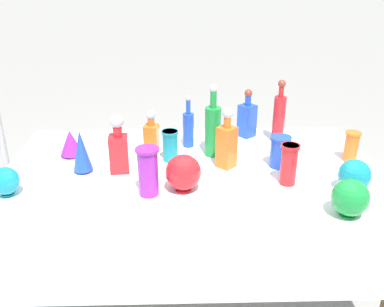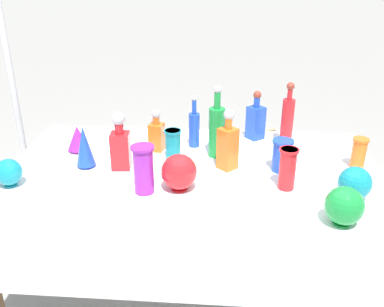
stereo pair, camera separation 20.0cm
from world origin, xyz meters
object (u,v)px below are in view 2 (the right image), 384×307
(slender_vase_4, at_px, (282,154))
(fluted_vase_0, at_px, (84,146))
(tall_bottle_2, at_px, (194,128))
(round_bowl_0, at_px, (355,183))
(round_bowl_3, at_px, (9,172))
(square_decanter_2, at_px, (228,145))
(round_bowl_2, at_px, (344,206))
(square_decanter_1, at_px, (120,145))
(slender_vase_0, at_px, (173,144))
(slender_vase_3, at_px, (359,152))
(cardboard_box_behind_right, at_px, (247,161))
(square_decanter_3, at_px, (256,120))
(tall_bottle_0, at_px, (217,130))
(canopy_pole, at_px, (10,70))
(round_bowl_1, at_px, (179,172))
(tall_bottle_1, at_px, (287,120))
(square_decanter_0, at_px, (157,133))
(fluted_vase_1, at_px, (78,138))
(slender_vase_2, at_px, (288,167))
(slender_vase_1, at_px, (144,168))
(cardboard_box_behind_left, at_px, (213,183))

(slender_vase_4, relative_size, fluted_vase_0, 0.75)
(tall_bottle_2, relative_size, slender_vase_4, 1.80)
(round_bowl_0, distance_m, round_bowl_3, 1.60)
(square_decanter_2, bearing_deg, round_bowl_2, -45.72)
(square_decanter_1, height_order, slender_vase_0, square_decanter_1)
(tall_bottle_2, distance_m, slender_vase_3, 0.89)
(tall_bottle_2, distance_m, cardboard_box_behind_right, 1.32)
(square_decanter_3, height_order, round_bowl_0, square_decanter_3)
(tall_bottle_0, height_order, square_decanter_3, tall_bottle_0)
(round_bowl_2, xyz_separation_m, canopy_pole, (-1.95, 1.23, 0.23))
(square_decanter_1, distance_m, slender_vase_0, 0.29)
(slender_vase_4, bearing_deg, round_bowl_1, -154.66)
(tall_bottle_1, xyz_separation_m, slender_vase_0, (-0.63, -0.25, -0.07))
(square_decanter_0, xyz_separation_m, round_bowl_3, (-0.64, -0.47, -0.03))
(round_bowl_2, bearing_deg, round_bowl_1, 160.99)
(fluted_vase_1, bearing_deg, fluted_vase_0, -62.40)
(tall_bottle_0, bearing_deg, square_decanter_2, -68.11)
(square_decanter_3, xyz_separation_m, round_bowl_3, (-1.20, -0.69, -0.04))
(slender_vase_2, bearing_deg, slender_vase_1, -172.65)
(square_decanter_2, height_order, slender_vase_1, square_decanter_2)
(fluted_vase_0, bearing_deg, slender_vase_2, -8.69)
(tall_bottle_0, height_order, tall_bottle_2, tall_bottle_0)
(fluted_vase_1, xyz_separation_m, canopy_pole, (-0.64, 0.59, 0.23))
(tall_bottle_0, distance_m, cardboard_box_behind_right, 1.42)
(tall_bottle_2, bearing_deg, canopy_pole, 159.79)
(canopy_pole, bearing_deg, cardboard_box_behind_left, 10.05)
(slender_vase_0, xyz_separation_m, cardboard_box_behind_left, (0.21, 0.91, -0.72))
(tall_bottle_1, height_order, square_decanter_0, tall_bottle_1)
(cardboard_box_behind_left, bearing_deg, slender_vase_4, -70.01)
(slender_vase_0, distance_m, cardboard_box_behind_left, 1.18)
(tall_bottle_2, bearing_deg, cardboard_box_behind_left, 81.74)
(slender_vase_1, xyz_separation_m, round_bowl_2, (0.86, -0.20, -0.04))
(round_bowl_3, bearing_deg, round_bowl_1, 1.82)
(cardboard_box_behind_left, xyz_separation_m, cardboard_box_behind_right, (0.27, 0.34, 0.04))
(square_decanter_0, xyz_separation_m, fluted_vase_1, (-0.44, -0.04, -0.02))
(fluted_vase_0, xyz_separation_m, round_bowl_2, (1.21, -0.45, -0.03))
(tall_bottle_2, height_order, slender_vase_2, tall_bottle_2)
(fluted_vase_1, bearing_deg, tall_bottle_1, 8.37)
(fluted_vase_1, distance_m, round_bowl_2, 1.46)
(slender_vase_3, relative_size, fluted_vase_0, 0.73)
(square_decanter_2, bearing_deg, canopy_pole, 153.07)
(square_decanter_2, height_order, fluted_vase_0, square_decanter_2)
(round_bowl_1, relative_size, cardboard_box_behind_right, 0.28)
(fluted_vase_1, bearing_deg, square_decanter_0, 5.42)
(slender_vase_3, bearing_deg, round_bowl_0, -107.99)
(square_decanter_2, xyz_separation_m, cardboard_box_behind_left, (-0.09, 0.99, -0.76))
(fluted_vase_1, relative_size, round_bowl_2, 0.89)
(cardboard_box_behind_right, bearing_deg, slender_vase_0, -111.11)
(tall_bottle_1, distance_m, canopy_pole, 1.87)
(square_decanter_2, height_order, cardboard_box_behind_left, square_decanter_2)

